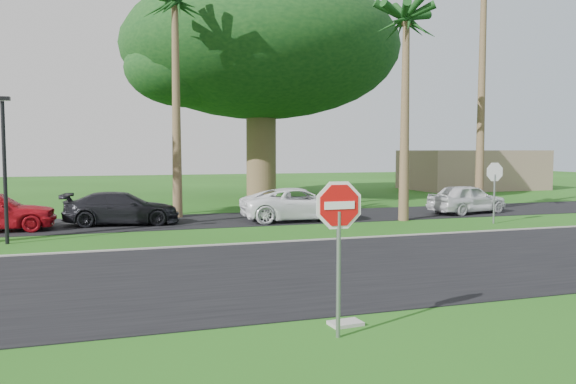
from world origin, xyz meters
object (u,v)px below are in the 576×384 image
at_px(car_pickup, 467,199).
at_px(car_dark, 122,209).
at_px(stop_sign_far, 495,180).
at_px(stop_sign_near, 339,226).
at_px(car_minivan, 299,205).

bearing_deg(car_pickup, car_dark, 75.25).
distance_m(stop_sign_far, car_dark, 15.04).
distance_m(stop_sign_near, car_pickup, 19.26).
xyz_separation_m(stop_sign_far, car_minivan, (-7.25, 3.27, -1.09)).
bearing_deg(stop_sign_near, stop_sign_far, 43.73).
relative_size(stop_sign_far, car_minivan, 0.53).
distance_m(stop_sign_far, car_pickup, 3.81).
bearing_deg(car_pickup, stop_sign_far, 148.99).
bearing_deg(stop_sign_far, car_dark, -16.17).
distance_m(car_dark, car_minivan, 7.22).
relative_size(stop_sign_near, car_minivan, 0.53).
bearing_deg(car_minivan, car_pickup, -86.56).
bearing_deg(stop_sign_near, car_pickup, 48.73).
bearing_deg(car_dark, car_minivan, -90.47).
height_order(car_dark, car_minivan, car_minivan).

